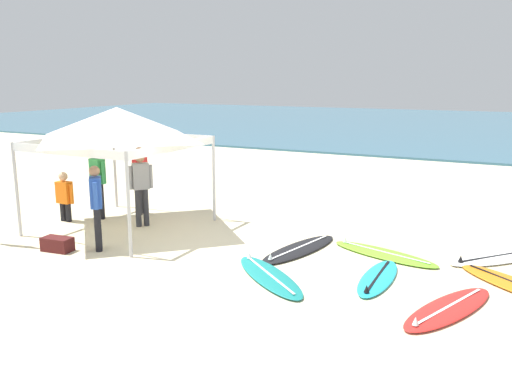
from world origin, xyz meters
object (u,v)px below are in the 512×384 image
(surfboard_lime, at_px, (384,254))
(person_orange, at_px, (64,195))
(person_blue, at_px, (96,202))
(surfboard_black, at_px, (299,249))
(surfboard_white, at_px, (501,257))
(person_grey, at_px, (141,184))
(gear_bag_near_tent, at_px, (57,244))
(surfboard_red, at_px, (449,308))
(surfboard_cyan, at_px, (378,278))
(surfboard_teal, at_px, (269,276))
(canopy_tent, at_px, (117,124))
(person_green, at_px, (98,179))
(person_red, at_px, (140,176))

(surfboard_lime, distance_m, person_orange, 7.52)
(person_blue, bearing_deg, surfboard_black, 26.47)
(surfboard_white, bearing_deg, person_grey, -170.25)
(person_grey, height_order, gear_bag_near_tent, person_grey)
(surfboard_black, bearing_deg, surfboard_red, -27.61)
(surfboard_white, bearing_deg, surfboard_cyan, -129.88)
(surfboard_cyan, bearing_deg, surfboard_teal, -155.61)
(surfboard_black, bearing_deg, surfboard_teal, -85.98)
(canopy_tent, distance_m, person_grey, 1.47)
(surfboard_white, xyz_separation_m, person_blue, (-7.20, -3.10, 0.95))
(canopy_tent, height_order, gear_bag_near_tent, canopy_tent)
(surfboard_cyan, relative_size, gear_bag_near_tent, 3.22)
(surfboard_lime, relative_size, surfboard_teal, 1.11)
(surfboard_black, distance_m, gear_bag_near_tent, 4.82)
(canopy_tent, distance_m, person_green, 1.80)
(surfboard_cyan, relative_size, person_orange, 1.61)
(surfboard_teal, bearing_deg, surfboard_red, 0.38)
(surfboard_cyan, xyz_separation_m, surfboard_white, (1.81, 2.17, -0.00))
(surfboard_black, relative_size, surfboard_teal, 1.15)
(surfboard_lime, relative_size, person_green, 1.36)
(surfboard_black, distance_m, surfboard_teal, 1.62)
(surfboard_teal, height_order, person_blue, person_blue)
(surfboard_white, distance_m, person_grey, 7.73)
(person_blue, xyz_separation_m, person_orange, (-2.27, 1.31, -0.33))
(surfboard_white, relative_size, person_red, 1.34)
(canopy_tent, xyz_separation_m, surfboard_cyan, (6.06, -0.54, -2.35))
(canopy_tent, xyz_separation_m, surfboard_teal, (4.37, -1.31, -2.35))
(person_grey, bearing_deg, person_blue, -78.83)
(surfboard_red, height_order, surfboard_lime, same)
(surfboard_teal, bearing_deg, person_orange, 169.22)
(canopy_tent, distance_m, person_blue, 2.14)
(person_red, bearing_deg, surfboard_cyan, -15.05)
(surfboard_cyan, bearing_deg, surfboard_red, -30.82)
(person_green, xyz_separation_m, gear_bag_near_tent, (1.04, -2.30, -0.85))
(surfboard_lime, bearing_deg, surfboard_white, 22.38)
(surfboard_teal, distance_m, person_blue, 3.83)
(canopy_tent, xyz_separation_m, gear_bag_near_tent, (-0.02, -1.91, -2.25))
(surfboard_cyan, xyz_separation_m, surfboard_lime, (-0.23, 1.33, -0.00))
(surfboard_black, distance_m, surfboard_red, 3.45)
(canopy_tent, distance_m, gear_bag_near_tent, 2.95)
(person_red, bearing_deg, person_green, -128.66)
(surfboard_red, relative_size, gear_bag_near_tent, 3.85)
(gear_bag_near_tent, bearing_deg, surfboard_white, 24.11)
(surfboard_lime, xyz_separation_m, surfboard_teal, (-1.46, -2.09, 0.00))
(canopy_tent, relative_size, person_green, 1.86)
(person_green, bearing_deg, surfboard_cyan, -7.51)
(surfboard_lime, bearing_deg, person_blue, -156.32)
(canopy_tent, xyz_separation_m, person_green, (-1.06, 0.40, -1.40))
(surfboard_black, xyz_separation_m, surfboard_teal, (0.11, -1.62, 0.00))
(surfboard_cyan, height_order, person_grey, person_grey)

